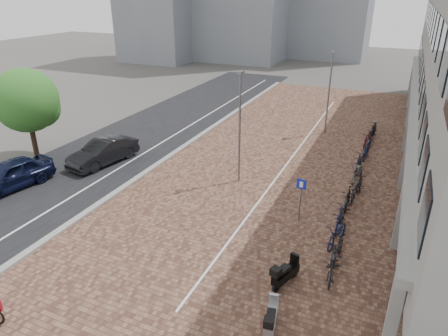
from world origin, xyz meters
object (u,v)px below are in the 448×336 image
Objects in this scene: scooter_mid at (286,272)px; parking_sign at (301,194)px; car_dark at (103,152)px; car_navy at (9,175)px; scooter_front at (271,317)px.

scooter_mid is 0.72× the size of parking_sign.
car_dark is at bearing -175.37° from parking_sign.
car_navy is at bearing -106.01° from car_dark.
car_dark is 14.96m from scooter_mid.
scooter_mid reaches higher than scooter_front.
car_dark is at bearing 137.63° from scooter_front.
scooter_front is 2.31m from scooter_mid.
car_navy is 5.40m from car_dark.
car_dark is 2.94× the size of scooter_mid.
car_navy is 1.02× the size of car_dark.
car_navy is 15.58m from parking_sign.
parking_sign is at bearing 86.87° from scooter_front.
scooter_front is 0.68× the size of parking_sign.
parking_sign is (12.88, -1.85, 0.68)m from car_dark.
parking_sign reaches higher than scooter_mid.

